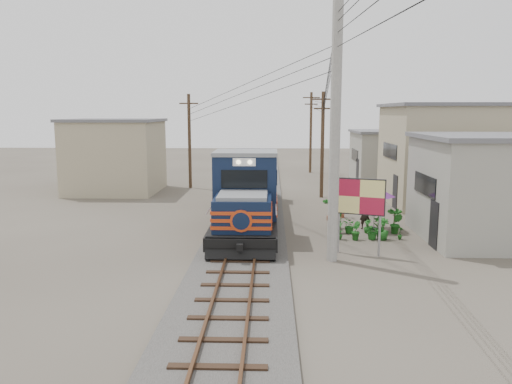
{
  "coord_description": "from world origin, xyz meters",
  "views": [
    {
      "loc": [
        1.16,
        -19.18,
        5.67
      ],
      "look_at": [
        0.47,
        2.41,
        2.2
      ],
      "focal_mm": 35.0,
      "sensor_mm": 36.0,
      "label": 1
    }
  ],
  "objects_px": {
    "billboard": "(360,199)",
    "vendor": "(365,214)",
    "market_umbrella": "(375,191)",
    "locomotive": "(249,190)"
  },
  "relations": [
    {
      "from": "billboard",
      "to": "market_umbrella",
      "type": "relative_size",
      "value": 1.25
    },
    {
      "from": "market_umbrella",
      "to": "vendor",
      "type": "bearing_deg",
      "value": 165.4
    },
    {
      "from": "billboard",
      "to": "vendor",
      "type": "height_order",
      "value": "billboard"
    },
    {
      "from": "market_umbrella",
      "to": "vendor",
      "type": "height_order",
      "value": "market_umbrella"
    },
    {
      "from": "locomotive",
      "to": "market_umbrella",
      "type": "height_order",
      "value": "locomotive"
    },
    {
      "from": "market_umbrella",
      "to": "vendor",
      "type": "relative_size",
      "value": 1.7
    },
    {
      "from": "locomotive",
      "to": "billboard",
      "type": "xyz_separation_m",
      "value": [
        4.65,
        -6.05,
        0.59
      ]
    },
    {
      "from": "vendor",
      "to": "market_umbrella",
      "type": "bearing_deg",
      "value": 155.25
    },
    {
      "from": "locomotive",
      "to": "billboard",
      "type": "height_order",
      "value": "locomotive"
    },
    {
      "from": "billboard",
      "to": "vendor",
      "type": "bearing_deg",
      "value": 96.14
    }
  ]
}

